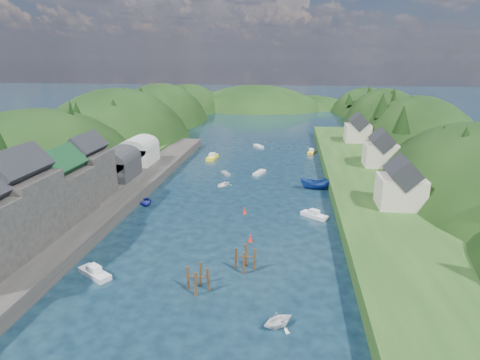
# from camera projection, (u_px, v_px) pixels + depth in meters

# --- Properties ---
(ground) EXTENTS (600.00, 600.00, 0.00)m
(ground) POSITION_uv_depth(u_px,v_px,m) (252.00, 169.00, 96.19)
(ground) COLOR black
(ground) RESTS_ON ground
(hillside_left) EXTENTS (44.00, 245.56, 52.00)m
(hillside_left) POSITION_uv_depth(u_px,v_px,m) (119.00, 168.00, 127.76)
(hillside_left) COLOR black
(hillside_left) RESTS_ON ground
(hillside_right) EXTENTS (36.00, 245.56, 48.00)m
(hillside_right) POSITION_uv_depth(u_px,v_px,m) (414.00, 176.00, 116.55)
(hillside_right) COLOR black
(hillside_right) RESTS_ON ground
(far_hills) EXTENTS (103.00, 68.00, 44.00)m
(far_hills) POSITION_uv_depth(u_px,v_px,m) (277.00, 128.00, 216.76)
(far_hills) COLOR black
(far_hills) RESTS_ON ground
(hill_trees) EXTENTS (92.94, 151.33, 12.10)m
(hill_trees) POSITION_uv_depth(u_px,v_px,m) (256.00, 114.00, 107.79)
(hill_trees) COLOR black
(hill_trees) RESTS_ON ground
(quay_left) EXTENTS (12.00, 110.00, 2.00)m
(quay_left) POSITION_uv_depth(u_px,v_px,m) (99.00, 204.00, 70.40)
(quay_left) COLOR #2D2B28
(quay_left) RESTS_ON ground
(terrace_left_grass) EXTENTS (12.00, 110.00, 2.50)m
(terrace_left_grass) POSITION_uv_depth(u_px,v_px,m) (61.00, 201.00, 71.18)
(terrace_left_grass) COLOR #234719
(terrace_left_grass) RESTS_ON ground
(quayside_buildings) EXTENTS (8.00, 35.84, 12.90)m
(quayside_buildings) POSITION_uv_depth(u_px,v_px,m) (36.00, 197.00, 55.95)
(quayside_buildings) COLOR #2D2B28
(quayside_buildings) RESTS_ON quay_left
(boat_sheds) EXTENTS (7.00, 21.00, 7.50)m
(boat_sheds) POSITION_uv_depth(u_px,v_px,m) (128.00, 155.00, 87.39)
(boat_sheds) COLOR #2D2D30
(boat_sheds) RESTS_ON quay_left
(terrace_right) EXTENTS (16.00, 120.00, 2.40)m
(terrace_right) POSITION_uv_depth(u_px,v_px,m) (366.00, 181.00, 83.29)
(terrace_right) COLOR #234719
(terrace_right) RESTS_ON ground
(right_bank_cottages) EXTENTS (9.00, 59.24, 8.41)m
(right_bank_cottages) POSITION_uv_depth(u_px,v_px,m) (376.00, 150.00, 89.46)
(right_bank_cottages) COLOR beige
(right_bank_cottages) RESTS_ON terrace_right
(piling_cluster_near) EXTENTS (2.82, 2.67, 3.44)m
(piling_cluster_near) POSITION_uv_depth(u_px,v_px,m) (198.00, 281.00, 46.09)
(piling_cluster_near) COLOR #382314
(piling_cluster_near) RESTS_ON ground
(piling_cluster_far) EXTENTS (2.85, 2.70, 3.49)m
(piling_cluster_far) POSITION_uv_depth(u_px,v_px,m) (245.00, 261.00, 50.64)
(piling_cluster_far) COLOR #382314
(piling_cluster_far) RESTS_ON ground
(channel_buoy_near) EXTENTS (0.70, 0.70, 1.10)m
(channel_buoy_near) POSITION_uv_depth(u_px,v_px,m) (250.00, 239.00, 58.38)
(channel_buoy_near) COLOR red
(channel_buoy_near) RESTS_ON ground
(channel_buoy_far) EXTENTS (0.70, 0.70, 1.10)m
(channel_buoy_far) POSITION_uv_depth(u_px,v_px,m) (245.00, 211.00, 68.92)
(channel_buoy_far) COLOR red
(channel_buoy_far) RESTS_ON ground
(moored_boats) EXTENTS (36.82, 87.41, 2.43)m
(moored_boats) POSITION_uv_depth(u_px,v_px,m) (258.00, 193.00, 77.16)
(moored_boats) COLOR silver
(moored_boats) RESTS_ON ground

